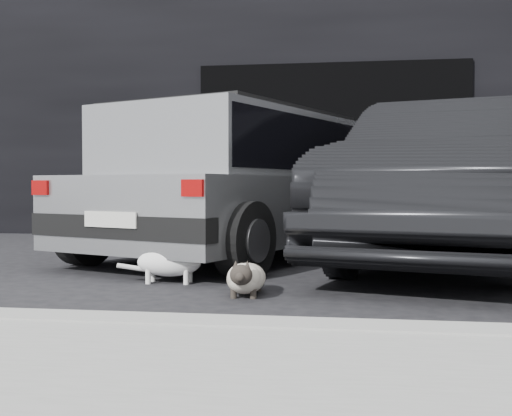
# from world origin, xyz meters

# --- Properties ---
(ground) EXTENTS (80.00, 80.00, 0.00)m
(ground) POSITION_xyz_m (0.00, 0.00, 0.00)
(ground) COLOR black
(ground) RESTS_ON ground
(building_facade) EXTENTS (34.00, 4.00, 5.00)m
(building_facade) POSITION_xyz_m (1.00, 6.00, 2.50)
(building_facade) COLOR black
(building_facade) RESTS_ON ground
(garage_opening) EXTENTS (4.00, 0.10, 2.60)m
(garage_opening) POSITION_xyz_m (1.00, 3.99, 1.30)
(garage_opening) COLOR black
(garage_opening) RESTS_ON ground
(curb) EXTENTS (18.00, 0.25, 0.12)m
(curb) POSITION_xyz_m (1.00, -2.60, 0.06)
(curb) COLOR gray
(curb) RESTS_ON ground
(silver_hatchback) EXTENTS (3.37, 4.65, 1.57)m
(silver_hatchback) POSITION_xyz_m (0.10, 1.21, 0.86)
(silver_hatchback) COLOR #A1A4A6
(silver_hatchback) RESTS_ON ground
(second_car) EXTENTS (3.04, 5.29, 1.65)m
(second_car) POSITION_xyz_m (2.35, 0.90, 0.82)
(second_car) COLOR black
(second_car) RESTS_ON ground
(cat_siamese) EXTENTS (0.29, 0.81, 0.28)m
(cat_siamese) POSITION_xyz_m (0.56, -1.24, 0.13)
(cat_siamese) COLOR beige
(cat_siamese) RESTS_ON ground
(cat_white) EXTENTS (0.78, 0.27, 0.36)m
(cat_white) POSITION_xyz_m (-0.11, -0.74, 0.18)
(cat_white) COLOR white
(cat_white) RESTS_ON ground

